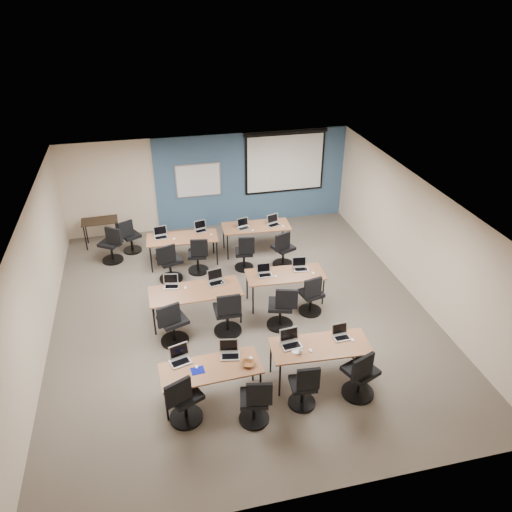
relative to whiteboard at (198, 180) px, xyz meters
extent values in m
cube|color=#6B6354|center=(0.30, -4.43, -1.45)|extent=(8.00, 9.00, 0.02)
cube|color=white|center=(0.30, -4.43, 1.25)|extent=(8.00, 9.00, 0.02)
cube|color=beige|center=(0.30, 0.07, -0.10)|extent=(8.00, 0.04, 2.70)
cube|color=beige|center=(0.30, -8.93, -0.10)|extent=(8.00, 0.04, 2.70)
cube|color=beige|center=(-3.70, -4.43, -0.10)|extent=(0.04, 9.00, 2.70)
cube|color=beige|center=(4.30, -4.43, -0.10)|extent=(0.04, 9.00, 2.70)
cube|color=#3D5977|center=(1.55, 0.04, -0.10)|extent=(5.50, 0.04, 2.70)
cube|color=silver|center=(0.00, 0.00, 0.00)|extent=(1.28, 0.02, 0.98)
cube|color=white|center=(0.00, -0.01, 0.00)|extent=(1.20, 0.02, 0.90)
cube|color=black|center=(2.50, -0.02, 0.35)|extent=(2.32, 0.03, 1.82)
cube|color=white|center=(2.50, -0.03, 0.31)|extent=(2.20, 0.02, 1.62)
cylinder|color=black|center=(2.50, -0.03, 1.19)|extent=(2.40, 0.10, 0.10)
cube|color=brown|center=(-0.71, -6.78, -0.73)|extent=(1.71, 0.71, 0.03)
cylinder|color=black|center=(-1.51, -7.07, -1.10)|extent=(0.04, 0.04, 0.70)
cylinder|color=black|center=(0.08, -7.07, -1.10)|extent=(0.04, 0.04, 0.70)
cylinder|color=black|center=(-1.51, -6.48, -1.10)|extent=(0.04, 0.04, 0.70)
cylinder|color=black|center=(0.08, -6.48, -1.10)|extent=(0.04, 0.04, 0.70)
cube|color=olive|center=(1.28, -6.66, -0.73)|extent=(1.78, 0.74, 0.03)
cylinder|color=black|center=(0.45, -6.97, -1.10)|extent=(0.04, 0.04, 0.70)
cylinder|color=black|center=(2.11, -6.97, -1.10)|extent=(0.04, 0.04, 0.70)
cylinder|color=black|center=(0.45, -6.34, -1.10)|extent=(0.04, 0.04, 0.70)
cylinder|color=black|center=(2.11, -6.34, -1.10)|extent=(0.04, 0.04, 0.70)
cube|color=#AA6236|center=(-0.68, -4.40, -0.73)|extent=(1.92, 0.80, 0.03)
cylinder|color=black|center=(-1.58, -4.74, -1.10)|extent=(0.04, 0.04, 0.70)
cylinder|color=black|center=(0.22, -4.74, -1.10)|extent=(0.04, 0.04, 0.70)
cylinder|color=black|center=(-1.58, -4.06, -1.10)|extent=(0.04, 0.04, 0.70)
cylinder|color=black|center=(0.22, -4.06, -1.10)|extent=(0.04, 0.04, 0.70)
cube|color=#A75A2C|center=(1.34, -4.19, -0.73)|extent=(1.72, 0.72, 0.03)
cylinder|color=black|center=(0.54, -4.49, -1.10)|extent=(0.04, 0.04, 0.70)
cylinder|color=black|center=(2.14, -4.49, -1.10)|extent=(0.04, 0.04, 0.70)
cylinder|color=black|center=(0.54, -3.89, -1.10)|extent=(0.04, 0.04, 0.70)
cylinder|color=black|center=(2.14, -3.89, -1.10)|extent=(0.04, 0.04, 0.70)
cube|color=#A6704A|center=(-0.70, -1.94, -0.73)|extent=(1.76, 0.73, 0.03)
cylinder|color=black|center=(-1.52, -2.24, -1.10)|extent=(0.04, 0.04, 0.70)
cylinder|color=black|center=(0.12, -2.24, -1.10)|extent=(0.04, 0.04, 0.70)
cylinder|color=black|center=(-1.52, -1.63, -1.10)|extent=(0.04, 0.04, 0.70)
cylinder|color=black|center=(0.12, -1.63, -1.10)|extent=(0.04, 0.04, 0.70)
cube|color=olive|center=(1.25, -1.73, -0.73)|extent=(1.77, 0.74, 0.03)
cylinder|color=black|center=(0.43, -2.04, -1.10)|extent=(0.04, 0.04, 0.70)
cylinder|color=black|center=(2.08, -2.04, -1.10)|extent=(0.04, 0.04, 0.70)
cylinder|color=black|center=(0.43, -1.42, -1.10)|extent=(0.04, 0.04, 0.70)
cylinder|color=black|center=(2.08, -1.42, -1.10)|extent=(0.04, 0.04, 0.70)
cube|color=#BAB9C4|center=(-1.20, -6.53, -0.71)|extent=(0.35, 0.25, 0.02)
cube|color=black|center=(-1.20, -6.55, -0.70)|extent=(0.30, 0.15, 0.00)
cube|color=#BAB9C4|center=(-1.20, -6.39, -0.58)|extent=(0.35, 0.06, 0.24)
cube|color=black|center=(-1.20, -6.40, -0.58)|extent=(0.31, 0.05, 0.20)
ellipsoid|color=white|center=(-0.94, -6.71, -0.71)|extent=(0.07, 0.10, 0.03)
cylinder|color=black|center=(-1.21, -7.10, -1.42)|extent=(0.56, 0.56, 0.05)
cylinder|color=black|center=(-1.21, -7.10, -1.20)|extent=(0.06, 0.06, 0.50)
cube|color=black|center=(-1.21, -7.10, -0.91)|extent=(0.50, 0.50, 0.08)
cube|color=black|center=(-1.30, -7.31, -0.63)|extent=(0.45, 0.06, 0.44)
cube|color=#ADAEBB|center=(-0.34, -6.58, -0.71)|extent=(0.34, 0.25, 0.02)
cube|color=black|center=(-0.34, -6.60, -0.70)|extent=(0.29, 0.14, 0.00)
cube|color=#ADAEBB|center=(-0.34, -6.44, -0.58)|extent=(0.34, 0.06, 0.23)
cube|color=black|center=(-0.34, -6.45, -0.58)|extent=(0.30, 0.04, 0.19)
ellipsoid|color=white|center=(-0.01, -6.71, -0.71)|extent=(0.08, 0.11, 0.04)
cylinder|color=black|center=(-0.11, -7.39, -1.42)|extent=(0.51, 0.51, 0.05)
cylinder|color=black|center=(-0.11, -7.39, -1.22)|extent=(0.06, 0.06, 0.45)
cube|color=black|center=(-0.11, -7.39, -0.96)|extent=(0.45, 0.45, 0.08)
cube|color=black|center=(-0.06, -7.59, -0.68)|extent=(0.41, 0.06, 0.44)
cube|color=#B6B7BD|center=(0.77, -6.55, -0.71)|extent=(0.36, 0.26, 0.02)
cube|color=black|center=(0.77, -6.57, -0.70)|extent=(0.30, 0.15, 0.00)
cube|color=#B6B7BD|center=(0.77, -6.40, -0.57)|extent=(0.36, 0.07, 0.25)
cube|color=black|center=(0.77, -6.41, -0.57)|extent=(0.32, 0.05, 0.20)
ellipsoid|color=white|center=(1.06, -6.75, -0.71)|extent=(0.08, 0.11, 0.03)
cylinder|color=black|center=(0.78, -7.23, -1.42)|extent=(0.48, 0.48, 0.05)
cylinder|color=black|center=(0.78, -7.23, -1.24)|extent=(0.06, 0.06, 0.42)
cube|color=black|center=(0.78, -7.23, -0.99)|extent=(0.42, 0.42, 0.08)
cube|color=black|center=(0.80, -7.43, -0.71)|extent=(0.39, 0.06, 0.44)
cube|color=silver|center=(1.73, -6.55, -0.71)|extent=(0.30, 0.22, 0.02)
cube|color=black|center=(1.73, -6.57, -0.70)|extent=(0.25, 0.13, 0.00)
cube|color=silver|center=(1.73, -6.43, -0.59)|extent=(0.30, 0.06, 0.21)
cube|color=black|center=(1.73, -6.44, -0.59)|extent=(0.26, 0.04, 0.17)
ellipsoid|color=white|center=(1.89, -6.66, -0.71)|extent=(0.06, 0.10, 0.03)
cylinder|color=black|center=(1.82, -7.23, -1.42)|extent=(0.57, 0.57, 0.05)
cylinder|color=black|center=(1.82, -7.23, -1.20)|extent=(0.06, 0.06, 0.51)
cube|color=black|center=(1.82, -7.23, -0.90)|extent=(0.51, 0.51, 0.08)
cube|color=black|center=(1.73, -7.45, -0.62)|extent=(0.46, 0.06, 0.44)
cube|color=#B7B7BB|center=(-1.15, -4.14, -0.71)|extent=(0.31, 0.23, 0.02)
cube|color=black|center=(-1.15, -4.16, -0.70)|extent=(0.27, 0.13, 0.00)
cube|color=#B7B7BB|center=(-1.15, -4.02, -0.59)|extent=(0.31, 0.06, 0.22)
cube|color=black|center=(-1.15, -4.03, -0.59)|extent=(0.28, 0.04, 0.18)
ellipsoid|color=white|center=(-0.87, -4.25, -0.71)|extent=(0.08, 0.11, 0.04)
cylinder|color=black|center=(-1.21, -5.05, -1.42)|extent=(0.57, 0.57, 0.05)
cylinder|color=black|center=(-1.21, -5.05, -1.20)|extent=(0.06, 0.06, 0.50)
cube|color=black|center=(-1.21, -5.05, -0.91)|extent=(0.50, 0.50, 0.08)
cube|color=black|center=(-1.29, -5.26, -0.63)|extent=(0.46, 0.06, 0.44)
cube|color=#B5B5B5|center=(-0.20, -4.22, -0.71)|extent=(0.35, 0.25, 0.02)
cube|color=black|center=(-0.20, -4.24, -0.70)|extent=(0.30, 0.15, 0.00)
cube|color=#B5B5B5|center=(-0.20, -4.08, -0.58)|extent=(0.35, 0.06, 0.24)
cube|color=black|center=(-0.20, -4.09, -0.58)|extent=(0.31, 0.05, 0.20)
ellipsoid|color=white|center=(-0.09, -4.25, -0.71)|extent=(0.06, 0.09, 0.03)
cylinder|color=black|center=(-0.11, -4.97, -1.42)|extent=(0.58, 0.58, 0.05)
cylinder|color=black|center=(-0.11, -4.97, -1.19)|extent=(0.06, 0.06, 0.51)
cube|color=black|center=(-0.11, -4.97, -0.90)|extent=(0.51, 0.51, 0.08)
cube|color=black|center=(-0.11, -5.21, -0.62)|extent=(0.47, 0.06, 0.44)
cube|color=#ADACB6|center=(0.89, -4.15, -0.71)|extent=(0.31, 0.22, 0.02)
cube|color=black|center=(0.89, -4.17, -0.70)|extent=(0.26, 0.13, 0.00)
cube|color=#ADACB6|center=(0.89, -4.03, -0.59)|extent=(0.31, 0.06, 0.21)
cube|color=black|center=(0.89, -4.04, -0.59)|extent=(0.27, 0.04, 0.17)
ellipsoid|color=white|center=(1.10, -4.26, -0.71)|extent=(0.07, 0.10, 0.04)
cylinder|color=black|center=(1.00, -5.03, -1.42)|extent=(0.56, 0.56, 0.05)
cylinder|color=black|center=(1.00, -5.03, -1.20)|extent=(0.06, 0.06, 0.49)
cube|color=black|center=(1.00, -5.03, -0.92)|extent=(0.49, 0.49, 0.08)
cube|color=black|center=(1.06, -5.24, -0.64)|extent=(0.45, 0.06, 0.44)
cube|color=#ACACB4|center=(1.73, -4.10, -0.71)|extent=(0.32, 0.24, 0.02)
cube|color=black|center=(1.73, -4.12, -0.70)|extent=(0.27, 0.14, 0.00)
cube|color=#ACACB4|center=(1.73, -3.97, -0.59)|extent=(0.32, 0.06, 0.22)
cube|color=black|center=(1.73, -3.98, -0.59)|extent=(0.28, 0.04, 0.18)
ellipsoid|color=white|center=(1.95, -4.32, -0.71)|extent=(0.08, 0.11, 0.03)
cylinder|color=black|center=(1.78, -4.70, -1.42)|extent=(0.50, 0.50, 0.05)
cylinder|color=black|center=(1.78, -4.70, -1.23)|extent=(0.06, 0.06, 0.45)
cube|color=black|center=(1.78, -4.70, -0.96)|extent=(0.45, 0.45, 0.08)
cube|color=black|center=(1.74, -4.90, -0.68)|extent=(0.41, 0.06, 0.44)
cube|color=#B1B1B8|center=(-1.22, -1.84, -0.71)|extent=(0.34, 0.24, 0.02)
cube|color=black|center=(-1.22, -1.86, -0.70)|extent=(0.29, 0.14, 0.00)
cube|color=#B1B1B8|center=(-1.22, -1.70, -0.58)|extent=(0.34, 0.06, 0.23)
cube|color=black|center=(-1.22, -1.71, -0.58)|extent=(0.30, 0.04, 0.19)
ellipsoid|color=white|center=(-0.90, -1.98, -0.71)|extent=(0.07, 0.10, 0.04)
cylinder|color=black|center=(-1.09, -2.67, -1.42)|extent=(0.57, 0.57, 0.05)
cylinder|color=black|center=(-1.09, -2.67, -1.20)|extent=(0.06, 0.06, 0.50)
cube|color=black|center=(-1.09, -2.67, -0.91)|extent=(0.50, 0.50, 0.08)
cube|color=black|center=(-1.16, -2.88, -0.63)|extent=(0.46, 0.06, 0.44)
cube|color=#A7A8AB|center=(-0.19, -1.70, -0.71)|extent=(0.31, 0.23, 0.02)
cube|color=black|center=(-0.19, -1.72, -0.70)|extent=(0.26, 0.13, 0.00)
cube|color=#A7A8AB|center=(-0.19, -1.58, -0.59)|extent=(0.31, 0.06, 0.22)
cube|color=black|center=(-0.19, -1.58, -0.59)|extent=(0.27, 0.04, 0.18)
ellipsoid|color=white|center=(0.03, -1.96, -0.71)|extent=(0.07, 0.10, 0.03)
cylinder|color=black|center=(-0.40, -2.45, -1.42)|extent=(0.51, 0.51, 0.05)
cylinder|color=black|center=(-0.40, -2.45, -1.22)|extent=(0.06, 0.06, 0.45)
cube|color=black|center=(-0.40, -2.45, -0.96)|extent=(0.45, 0.45, 0.08)
cube|color=black|center=(-0.36, -2.65, -0.68)|extent=(0.41, 0.06, 0.44)
cube|color=#B6B6B9|center=(0.91, -1.81, -0.71)|extent=(0.31, 0.23, 0.02)
cube|color=black|center=(0.91, -1.83, -0.70)|extent=(0.27, 0.13, 0.00)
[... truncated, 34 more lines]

